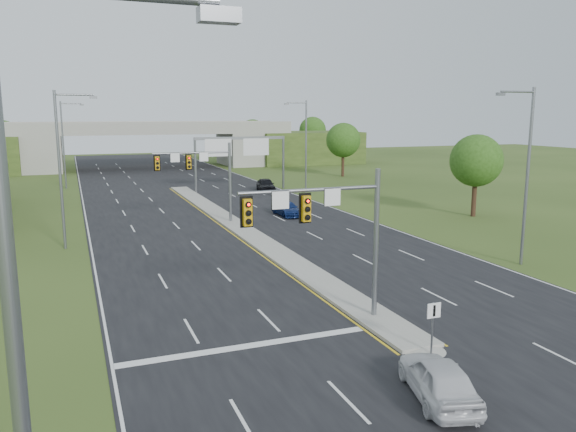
# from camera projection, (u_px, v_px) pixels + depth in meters

# --- Properties ---
(ground) EXTENTS (240.00, 240.00, 0.00)m
(ground) POSITION_uv_depth(u_px,v_px,m) (374.00, 318.00, 26.23)
(ground) COLOR #314619
(ground) RESTS_ON ground
(road) EXTENTS (24.00, 160.00, 0.02)m
(road) POSITION_uv_depth(u_px,v_px,m) (205.00, 206.00, 58.33)
(road) COLOR black
(road) RESTS_ON ground
(median) EXTENTS (2.00, 54.00, 0.16)m
(median) POSITION_uv_depth(u_px,v_px,m) (237.00, 226.00, 47.31)
(median) COLOR gray
(median) RESTS_ON road
(median_nose) EXTENTS (2.00, 2.00, 0.16)m
(median_nose) POSITION_uv_depth(u_px,v_px,m) (424.00, 349.00, 22.54)
(median_nose) COLOR gray
(median_nose) RESTS_ON road
(lane_markings) EXTENTS (23.72, 160.00, 0.01)m
(lane_markings) POSITION_uv_depth(u_px,v_px,m) (213.00, 216.00, 52.53)
(lane_markings) COLOR gold
(lane_markings) RESTS_ON road
(signal_mast_near) EXTENTS (6.62, 0.60, 7.00)m
(signal_mast_near) POSITION_uv_depth(u_px,v_px,m) (332.00, 223.00, 24.51)
(signal_mast_near) COLOR slate
(signal_mast_near) RESTS_ON ground
(signal_mast_far) EXTENTS (6.62, 0.60, 7.00)m
(signal_mast_far) POSITION_uv_depth(u_px,v_px,m) (204.00, 170.00, 47.44)
(signal_mast_far) COLOR slate
(signal_mast_far) RESTS_ON ground
(keep_right_sign) EXTENTS (0.60, 0.13, 2.20)m
(keep_right_sign) POSITION_uv_depth(u_px,v_px,m) (433.00, 320.00, 21.80)
(keep_right_sign) COLOR slate
(keep_right_sign) RESTS_ON ground
(sign_gantry) EXTENTS (11.58, 0.44, 6.67)m
(sign_gantry) POSITION_uv_depth(u_px,v_px,m) (239.00, 148.00, 68.87)
(sign_gantry) COLOR slate
(sign_gantry) RESTS_ON ground
(overpass) EXTENTS (80.00, 14.00, 8.10)m
(overpass) POSITION_uv_depth(u_px,v_px,m) (147.00, 148.00, 98.98)
(overpass) COLOR gray
(overpass) RESTS_ON ground
(lightpole_l_near) EXTENTS (2.85, 0.25, 11.00)m
(lightpole_l_near) POSITION_uv_depth(u_px,v_px,m) (38.00, 396.00, 6.65)
(lightpole_l_near) COLOR slate
(lightpole_l_near) RESTS_ON ground
(lightpole_l_mid) EXTENTS (2.85, 0.25, 11.00)m
(lightpole_l_mid) POSITION_uv_depth(u_px,v_px,m) (62.00, 162.00, 38.75)
(lightpole_l_mid) COLOR slate
(lightpole_l_mid) RESTS_ON ground
(lightpole_l_far) EXTENTS (2.85, 0.25, 11.00)m
(lightpole_l_far) POSITION_uv_depth(u_px,v_px,m) (65.00, 141.00, 70.86)
(lightpole_l_far) COLOR slate
(lightpole_l_far) RESTS_ON ground
(lightpole_r_near) EXTENTS (2.85, 0.25, 11.00)m
(lightpole_r_near) POSITION_uv_depth(u_px,v_px,m) (525.00, 168.00, 34.45)
(lightpole_r_near) COLOR slate
(lightpole_r_near) RESTS_ON ground
(lightpole_r_far) EXTENTS (2.85, 0.25, 11.00)m
(lightpole_r_far) POSITION_uv_depth(u_px,v_px,m) (304.00, 142.00, 66.56)
(lightpole_r_far) COLOR slate
(lightpole_r_far) RESTS_ON ground
(tree_r_near) EXTENTS (4.80, 4.80, 7.60)m
(tree_r_near) POSITION_uv_depth(u_px,v_px,m) (476.00, 161.00, 51.47)
(tree_r_near) COLOR #382316
(tree_r_near) RESTS_ON ground
(tree_r_mid) EXTENTS (5.20, 5.20, 8.12)m
(tree_r_mid) POSITION_uv_depth(u_px,v_px,m) (343.00, 140.00, 84.94)
(tree_r_mid) COLOR #382316
(tree_r_mid) RESTS_ON ground
(tree_back_b) EXTENTS (5.60, 5.60, 8.32)m
(tree_back_b) POSITION_uv_depth(u_px,v_px,m) (3.00, 136.00, 102.94)
(tree_back_b) COLOR #382316
(tree_back_b) RESTS_ON ground
(tree_back_c) EXTENTS (5.60, 5.60, 8.32)m
(tree_back_c) POSITION_uv_depth(u_px,v_px,m) (253.00, 133.00, 120.01)
(tree_back_c) COLOR #382316
(tree_back_c) RESTS_ON ground
(tree_back_d) EXTENTS (6.00, 6.00, 8.85)m
(tree_back_d) POSITION_uv_depth(u_px,v_px,m) (313.00, 130.00, 124.92)
(tree_back_d) COLOR #382316
(tree_back_d) RESTS_ON ground
(car_white) EXTENTS (2.78, 4.58, 1.46)m
(car_white) POSITION_uv_depth(u_px,v_px,m) (439.00, 378.00, 18.62)
(car_white) COLOR silver
(car_white) RESTS_ON road
(car_far_b) EXTENTS (1.86, 4.47, 1.29)m
(car_far_b) POSITION_uv_depth(u_px,v_px,m) (287.00, 209.00, 52.57)
(car_far_b) COLOR #0D1E52
(car_far_b) RESTS_ON road
(car_far_c) EXTENTS (2.61, 4.94, 1.60)m
(car_far_c) POSITION_uv_depth(u_px,v_px,m) (266.00, 185.00, 69.09)
(car_far_c) COLOR black
(car_far_c) RESTS_ON road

